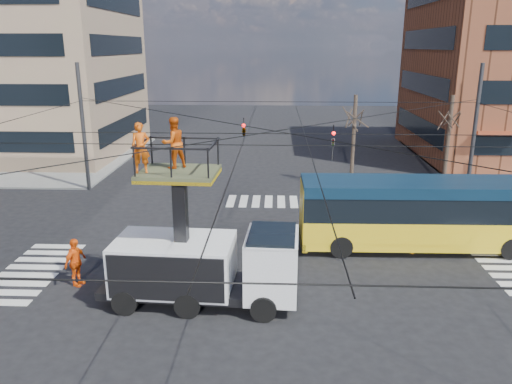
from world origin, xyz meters
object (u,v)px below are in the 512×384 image
(utility_truck, at_px, (204,247))
(traffic_cone, at_px, (119,287))
(worker_ground, at_px, (75,262))
(flagger, at_px, (412,233))
(city_bus, at_px, (427,212))

(utility_truck, bearing_deg, traffic_cone, 177.48)
(worker_ground, bearing_deg, utility_truck, -83.53)
(worker_ground, xyz_separation_m, flagger, (13.77, 3.70, -0.02))
(worker_ground, height_order, flagger, worker_ground)
(traffic_cone, bearing_deg, utility_truck, -5.46)
(utility_truck, xyz_separation_m, flagger, (8.60, 4.76, -1.19))
(traffic_cone, bearing_deg, flagger, 20.54)
(traffic_cone, bearing_deg, worker_ground, 158.57)
(traffic_cone, xyz_separation_m, worker_ground, (-1.90, 0.74, 0.63))
(city_bus, relative_size, flagger, 6.09)
(traffic_cone, height_order, flagger, flagger)
(flagger, bearing_deg, worker_ground, -118.68)
(utility_truck, height_order, traffic_cone, utility_truck)
(utility_truck, bearing_deg, city_bus, 32.84)
(traffic_cone, xyz_separation_m, flagger, (11.88, 4.45, 0.61))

